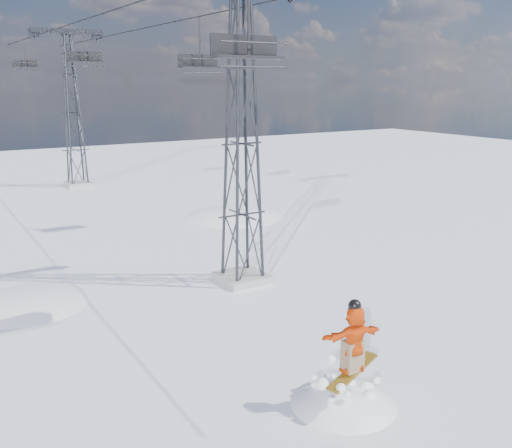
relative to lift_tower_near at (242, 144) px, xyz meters
name	(u,v)px	position (x,y,z in m)	size (l,w,h in m)	color
ground	(362,370)	(-0.80, -8.00, -5.47)	(120.00, 120.00, 0.00)	white
snow_terrain	(48,387)	(-5.57, 13.24, -15.06)	(39.00, 37.00, 22.00)	white
lift_tower_near	(242,144)	(0.00, 0.00, 0.00)	(5.20, 1.80, 11.43)	#999999
lift_tower_far	(73,113)	(0.00, 25.00, 0.00)	(5.20, 1.80, 11.43)	#999999
haul_cables	(131,21)	(0.00, 11.50, 5.38)	(4.46, 51.00, 0.06)	black
lift_chair_near	(247,49)	(-2.20, -4.17, 3.22)	(2.18, 0.63, 2.70)	black
lift_chair_mid	(199,62)	(2.20, 7.99, 3.23)	(2.17, 0.62, 2.69)	black
lift_chair_far	(85,58)	(-2.20, 12.67, 3.51)	(1.89, 0.54, 2.34)	black
lift_chair_extra	(25,64)	(-2.20, 29.56, 3.57)	(1.83, 0.53, 2.27)	black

